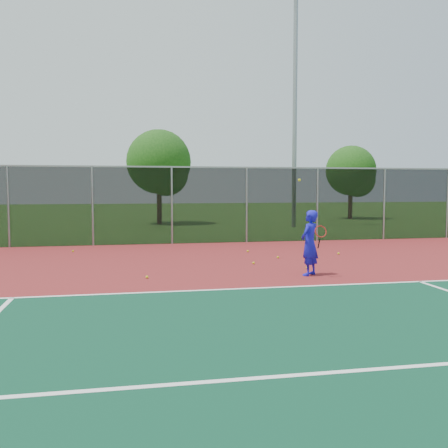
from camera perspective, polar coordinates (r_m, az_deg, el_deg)
The scene contains 14 objects.
ground at distance 9.11m, azimuth 20.94°, elevation -10.31°, with size 120.00×120.00×0.00m, color #2F601B.
court_apron at distance 10.81m, azimuth 15.28°, elevation -7.84°, with size 30.00×20.00×0.02m, color maroon.
fence_back at distance 20.04m, azimuth 2.61°, elevation 2.31°, with size 30.00×0.06×3.03m.
tennis_player at distance 12.70m, azimuth 9.76°, elevation -2.13°, with size 0.70×0.76×2.43m.
practice_ball_0 at distance 13.76m, azimuth 9.49°, elevation -4.96°, with size 0.07×0.07×0.07m, color gold.
practice_ball_2 at distance 15.67m, azimuth 6.18°, elevation -3.80°, with size 0.07×0.07×0.07m, color gold.
practice_ball_3 at distance 17.07m, azimuth 2.74°, elevation -3.11°, with size 0.07×0.07×0.07m, color gold.
practice_ball_4 at distance 14.44m, azimuth 3.40°, elevation -4.47°, with size 0.07×0.07×0.07m, color gold.
practice_ball_5 at distance 12.35m, azimuth -8.80°, elevation -6.01°, with size 0.07×0.07×0.07m, color gold.
practice_ball_6 at distance 16.88m, azimuth 12.95°, elevation -3.30°, with size 0.07×0.07×0.07m, color gold.
practice_ball_8 at distance 17.82m, azimuth -16.88°, elevation -2.98°, with size 0.07×0.07×0.07m, color gold.
floodlight_n at distance 28.47m, azimuth 8.12°, elevation 14.41°, with size 0.90×0.40×12.98m.
tree_back_left at distance 30.31m, azimuth -7.25°, elevation 6.73°, with size 3.87×3.87×5.68m.
tree_back_mid at distance 36.15m, azimuth 14.48°, elevation 5.67°, with size 3.49×3.49×5.13m.
Camera 1 is at (-4.71, -7.46, 2.25)m, focal length 40.00 mm.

